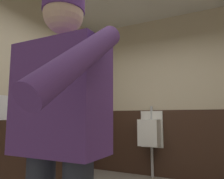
{
  "coord_description": "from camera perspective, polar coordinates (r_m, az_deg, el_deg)",
  "views": [
    {
      "loc": [
        0.72,
        -1.89,
        1.05
      ],
      "look_at": [
        0.02,
        -0.47,
        1.25
      ],
      "focal_mm": 34.21,
      "sensor_mm": 36.0,
      "label": 1
    }
  ],
  "objects": [
    {
      "name": "wall_back",
      "position": [
        4.02,
        15.88,
        -1.28
      ],
      "size": [
        3.99,
        0.12,
        2.9
      ],
      "primitive_type": "cube",
      "color": "beige",
      "rests_on": "ground_plane"
    },
    {
      "name": "wainscot_band_back",
      "position": [
        3.96,
        16.12,
        -13.75
      ],
      "size": [
        3.39,
        0.03,
        1.16
      ],
      "primitive_type": "cube",
      "color": "#382319",
      "rests_on": "ground_plane"
    },
    {
      "name": "person",
      "position": [
        1.06,
        -14.04,
        -10.39
      ],
      "size": [
        0.67,
        0.6,
        1.68
      ],
      "color": "#2D3342",
      "rests_on": "ground_plane"
    },
    {
      "name": "urinal_solo",
      "position": [
        3.88,
        10.14,
        -11.15
      ],
      "size": [
        0.4,
        0.34,
        1.24
      ],
      "color": "white",
      "rests_on": "ground_plane"
    },
    {
      "name": "soap_dispenser",
      "position": [
        4.37,
        -2.13,
        -3.38
      ],
      "size": [
        0.1,
        0.07,
        0.18
      ],
      "primitive_type": "cube",
      "color": "silver"
    },
    {
      "name": "wainscot_band_left",
      "position": [
        3.09,
        -26.15,
        -15.22
      ],
      "size": [
        0.03,
        3.98,
        1.16
      ],
      "primitive_type": "cube",
      "color": "#382319",
      "rests_on": "ground_plane"
    },
    {
      "name": "wall_left",
      "position": [
        3.14,
        -26.11,
        0.8
      ],
      "size": [
        0.12,
        4.58,
        2.9
      ],
      "primitive_type": "cube",
      "color": "beige",
      "rests_on": "ground_plane"
    }
  ]
}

